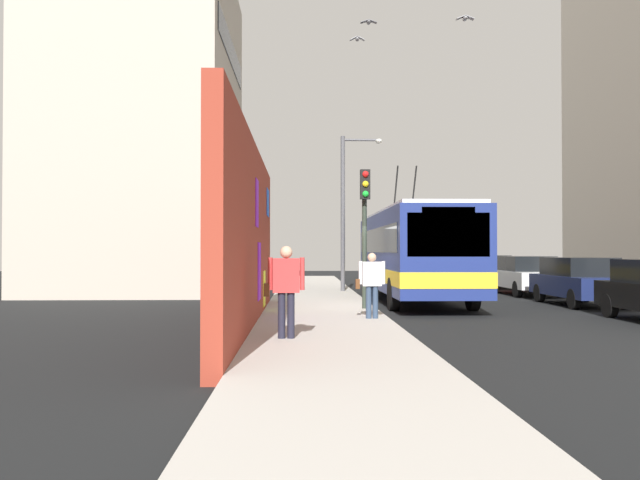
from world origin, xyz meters
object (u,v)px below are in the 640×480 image
(parked_car_white, at_px, (525,274))
(street_lamp, at_px, (348,202))
(parked_car_red, at_px, (487,270))
(parked_car_navy, at_px, (579,280))
(pedestrian_near_wall, at_px, (286,284))
(city_bus, at_px, (412,251))
(traffic_light, at_px, (365,214))
(pedestrian_at_curb, at_px, (372,280))

(parked_car_white, bearing_deg, street_lamp, 87.91)
(parked_car_red, bearing_deg, parked_car_white, 180.00)
(parked_car_navy, height_order, pedestrian_near_wall, pedestrian_near_wall)
(parked_car_red, height_order, street_lamp, street_lamp)
(pedestrian_near_wall, relative_size, street_lamp, 0.27)
(parked_car_white, height_order, pedestrian_near_wall, pedestrian_near_wall)
(pedestrian_near_wall, height_order, street_lamp, street_lamp)
(city_bus, bearing_deg, parked_car_red, -29.93)
(pedestrian_near_wall, xyz_separation_m, traffic_light, (6.36, -2.11, 1.66))
(street_lamp, bearing_deg, pedestrian_near_wall, 171.53)
(parked_car_red, xyz_separation_m, street_lamp, (-5.36, 7.26, 2.98))
(parked_car_red, height_order, pedestrian_near_wall, pedestrian_near_wall)
(traffic_light, distance_m, street_lamp, 8.48)
(city_bus, distance_m, parked_car_white, 6.29)
(pedestrian_at_curb, height_order, pedestrian_near_wall, pedestrian_near_wall)
(parked_car_white, height_order, traffic_light, traffic_light)
(city_bus, bearing_deg, street_lamp, 29.21)
(parked_car_white, bearing_deg, traffic_light, 137.97)
(parked_car_navy, distance_m, pedestrian_near_wall, 13.16)
(parked_car_navy, xyz_separation_m, traffic_light, (-2.79, 7.35, 2.01))
(parked_car_white, bearing_deg, parked_car_navy, 180.00)
(parked_car_red, xyz_separation_m, pedestrian_at_curb, (-16.49, 7.45, 0.24))
(parked_car_red, bearing_deg, traffic_light, 151.92)
(street_lamp, bearing_deg, parked_car_red, -53.57)
(parked_car_red, bearing_deg, pedestrian_near_wall, 154.85)
(city_bus, height_order, pedestrian_at_curb, city_bus)
(traffic_light, bearing_deg, parked_car_white, -42.03)
(parked_car_red, relative_size, traffic_light, 1.16)
(pedestrian_at_curb, distance_m, pedestrian_near_wall, 4.17)
(parked_car_red, distance_m, pedestrian_near_wall, 22.25)
(parked_car_navy, xyz_separation_m, parked_car_red, (10.99, -0.00, 0.00))
(city_bus, distance_m, street_lamp, 4.67)
(parked_car_red, bearing_deg, city_bus, 150.07)
(parked_car_white, bearing_deg, pedestrian_at_curb, 145.58)
(pedestrian_at_curb, xyz_separation_m, traffic_light, (2.71, -0.10, 1.76))
(parked_car_white, xyz_separation_m, traffic_light, (-8.15, 7.35, 2.00))
(parked_car_red, bearing_deg, street_lamp, 126.43)
(parked_car_navy, relative_size, street_lamp, 0.71)
(parked_car_navy, bearing_deg, pedestrian_near_wall, 134.06)
(pedestrian_near_wall, distance_m, traffic_light, 6.90)
(city_bus, xyz_separation_m, traffic_light, (-4.74, 2.15, 1.05))
(pedestrian_at_curb, bearing_deg, city_bus, -16.76)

